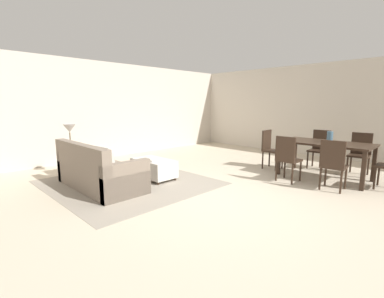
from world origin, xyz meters
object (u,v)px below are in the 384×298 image
at_px(couch, 98,172).
at_px(dining_chair_head_west, 270,147).
at_px(table_lamp, 69,129).
at_px(vase_centerpiece, 330,137).
at_px(side_table, 71,154).
at_px(dining_chair_far_right, 360,151).
at_px(dining_table, 325,146).
at_px(dining_chair_near_left, 287,156).
at_px(dining_chair_near_right, 333,162).
at_px(book_on_ottoman, 154,160).
at_px(dining_chair_far_left, 320,147).
at_px(ottoman_table, 154,168).

xyz_separation_m(couch, dining_chair_head_west, (1.45, 3.66, 0.23)).
bearing_deg(table_lamp, vase_centerpiece, 42.26).
relative_size(couch, table_lamp, 3.69).
height_order(side_table, dining_chair_far_right, dining_chair_far_right).
height_order(dining_table, dining_chair_near_left, dining_chair_near_left).
relative_size(dining_chair_near_left, dining_chair_near_right, 1.00).
xyz_separation_m(dining_chair_far_right, book_on_ottoman, (-2.79, -3.48, -0.10)).
distance_m(side_table, dining_chair_near_left, 4.54).
xyz_separation_m(dining_chair_near_left, dining_chair_far_right, (0.86, 1.68, 0.00)).
bearing_deg(dining_table, vase_centerpiece, 18.23).
distance_m(dining_chair_far_left, vase_centerpiece, 1.01).
bearing_deg(dining_chair_near_left, dining_chair_head_west, 135.29).
bearing_deg(vase_centerpiece, dining_table, -161.77).
relative_size(couch, side_table, 3.27).
distance_m(couch, dining_table, 4.58).
distance_m(table_lamp, dining_chair_far_left, 5.76).
height_order(dining_chair_head_west, book_on_ottoman, dining_chair_head_west).
distance_m(dining_chair_near_right, dining_chair_far_right, 1.63).
bearing_deg(dining_chair_near_left, dining_table, 63.66).
relative_size(side_table, dining_chair_far_left, 0.64).
height_order(dining_chair_near_left, book_on_ottoman, dining_chair_near_left).
xyz_separation_m(dining_table, book_on_ottoman, (-2.35, -2.64, -0.25)).
xyz_separation_m(couch, dining_chair_near_left, (2.29, 2.83, 0.23)).
height_order(table_lamp, dining_chair_head_west, table_lamp).
distance_m(couch, book_on_ottoman, 1.10).
distance_m(couch, dining_chair_near_left, 3.65).
height_order(side_table, dining_chair_far_left, dining_chair_far_left).
height_order(dining_table, dining_chair_near_right, dining_chair_near_right).
bearing_deg(dining_chair_head_west, ottoman_table, -115.64).
distance_m(ottoman_table, dining_chair_head_west, 2.85).
distance_m(dining_chair_near_right, dining_chair_head_west, 1.85).
bearing_deg(side_table, dining_chair_far_right, 45.45).
relative_size(couch, ottoman_table, 2.05).
distance_m(couch, dining_chair_head_west, 3.95).
bearing_deg(book_on_ottoman, ottoman_table, 150.38).
distance_m(couch, dining_chair_far_right, 5.51).
bearing_deg(dining_chair_head_west, dining_table, 0.43).
xyz_separation_m(dining_chair_far_left, vase_centerpiece, (0.47, -0.82, 0.35)).
bearing_deg(dining_chair_head_west, dining_chair_near_left, -44.71).
bearing_deg(dining_chair_near_right, dining_chair_far_right, 89.07).
xyz_separation_m(side_table, dining_chair_far_left, (3.57, 4.50, 0.05)).
bearing_deg(vase_centerpiece, dining_chair_far_left, 120.06).
bearing_deg(dining_table, couch, -126.42).
bearing_deg(side_table, dining_chair_near_right, 33.06).
height_order(dining_table, book_on_ottoman, dining_table).
bearing_deg(dining_chair_near_left, book_on_ottoman, -136.99).
bearing_deg(dining_chair_far_left, dining_chair_far_right, -0.06).
bearing_deg(dining_chair_far_right, side_table, -134.55).
xyz_separation_m(ottoman_table, dining_chair_near_left, (2.07, 1.73, 0.29)).
height_order(dining_table, dining_chair_far_left, dining_chair_far_left).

